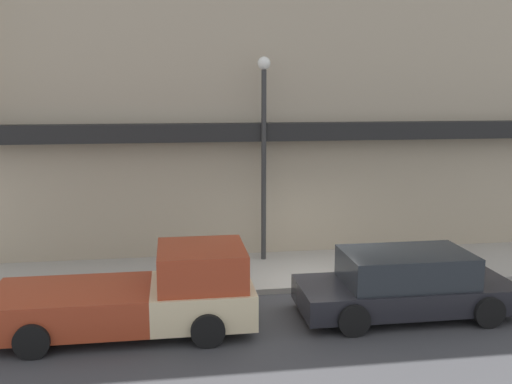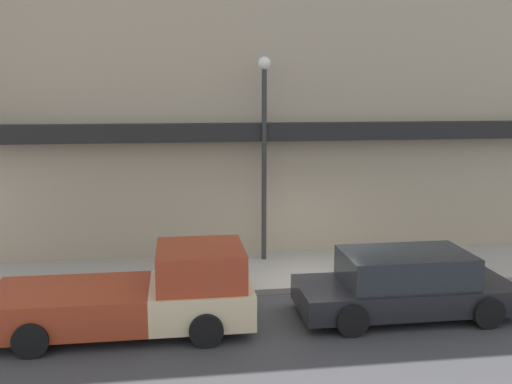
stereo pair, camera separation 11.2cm
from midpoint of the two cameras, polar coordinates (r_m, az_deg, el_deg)
ground_plane at (r=14.48m, az=6.12°, el=-9.91°), size 80.00×80.00×0.00m
sidewalk at (r=15.92m, az=4.67°, el=-7.74°), size 36.00×3.19×0.14m
building at (r=18.15m, az=2.63°, el=10.58°), size 19.80×3.80×10.20m
pickup_truck at (r=12.24m, az=-11.43°, el=-10.07°), size 5.29×2.20×1.75m
parked_car at (r=13.22m, az=14.46°, el=-8.91°), size 4.77×2.07×1.45m
fire_hydrant at (r=15.45m, az=10.00°, el=-6.72°), size 0.20×0.20×0.74m
street_lamp at (r=15.93m, az=0.58°, el=5.64°), size 0.36×0.36×5.71m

